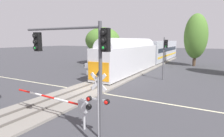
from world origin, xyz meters
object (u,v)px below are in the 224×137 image
object	(u,v)px
crossing_gate_near	(73,104)
oak_behind_train	(103,40)
traffic_signal_near_right	(76,54)
traffic_signal_far_side	(165,52)
elm_centre_background	(196,36)
crossing_gate_far	(91,66)
commuter_train	(149,52)
crossing_signal_mast	(98,98)

from	to	relation	value
crossing_gate_near	oak_behind_train	size ratio (longest dim) A/B	0.82
traffic_signal_near_right	oak_behind_train	distance (m)	30.84
traffic_signal_near_right	traffic_signal_far_side	xyz separation A→B (m)	(0.18, 17.26, -0.86)
traffic_signal_far_side	elm_centre_background	distance (m)	16.58
crossing_gate_near	crossing_gate_far	size ratio (longest dim) A/B	1.02
oak_behind_train	elm_centre_background	bearing A→B (deg)	20.80
crossing_gate_near	commuter_train	bearing A→B (deg)	98.39
crossing_gate_near	oak_behind_train	world-z (taller)	oak_behind_train
crossing_gate_near	elm_centre_background	distance (m)	32.69
traffic_signal_near_right	traffic_signal_far_side	world-z (taller)	traffic_signal_near_right
elm_centre_background	traffic_signal_near_right	bearing A→B (deg)	-94.13
commuter_train	crossing_gate_near	xyz separation A→B (m)	(4.11, -27.86, -1.38)
commuter_train	crossing_signal_mast	distance (m)	28.95
crossing_gate_near	elm_centre_background	size ratio (longest dim) A/B	0.62
crossing_signal_mast	traffic_signal_near_right	world-z (taller)	traffic_signal_near_right
commuter_train	crossing_gate_far	bearing A→B (deg)	-106.14
crossing_signal_mast	oak_behind_train	size ratio (longest dim) A/B	0.47
traffic_signal_far_side	oak_behind_train	bearing A→B (deg)	147.79
commuter_train	crossing_signal_mast	xyz separation A→B (m)	(6.18, -28.28, -0.54)
crossing_signal_mast	crossing_gate_far	size ratio (longest dim) A/B	0.58
crossing_gate_near	elm_centre_background	xyz separation A→B (m)	(3.94, 32.14, 4.49)
commuter_train	elm_centre_background	size ratio (longest dim) A/B	3.93
crossing_gate_near	elm_centre_background	bearing A→B (deg)	83.01
crossing_gate_near	crossing_signal_mast	size ratio (longest dim) A/B	1.75
traffic_signal_far_side	elm_centre_background	xyz separation A→B (m)	(2.24, 16.28, 2.18)
traffic_signal_near_right	crossing_gate_near	bearing A→B (deg)	137.11
crossing_gate_near	traffic_signal_far_side	world-z (taller)	traffic_signal_far_side
commuter_train	crossing_gate_far	distance (m)	14.95
crossing_signal_mast	elm_centre_background	distance (m)	32.81
crossing_gate_near	traffic_signal_near_right	size ratio (longest dim) A/B	1.07
crossing_gate_far	commuter_train	bearing A→B (deg)	73.86
traffic_signal_near_right	elm_centre_background	size ratio (longest dim) A/B	0.58
commuter_train	traffic_signal_near_right	size ratio (longest dim) A/B	6.73
traffic_signal_near_right	crossing_gate_far	bearing A→B (deg)	123.11
crossing_gate_near	traffic_signal_near_right	bearing A→B (deg)	-42.89
crossing_signal_mast	commuter_train	bearing A→B (deg)	102.33
elm_centre_background	oak_behind_train	xyz separation A→B (m)	(-17.52, -6.66, -0.79)
crossing_signal_mast	elm_centre_background	world-z (taller)	elm_centre_background
traffic_signal_far_side	traffic_signal_near_right	bearing A→B (deg)	-90.61
crossing_gate_far	traffic_signal_far_side	distance (m)	10.47
commuter_train	elm_centre_background	world-z (taller)	elm_centre_background
traffic_signal_far_side	oak_behind_train	distance (m)	18.12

